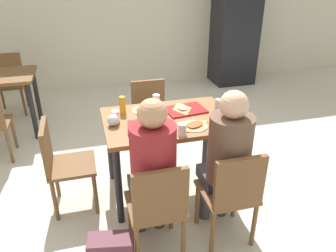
% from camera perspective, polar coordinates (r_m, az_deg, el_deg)
% --- Properties ---
extents(ground_plane, '(10.00, 10.00, 0.02)m').
position_cam_1_polar(ground_plane, '(3.33, 0.00, -10.90)').
color(ground_plane, beige).
extents(back_wall, '(10.00, 0.10, 2.80)m').
position_cam_1_polar(back_wall, '(5.83, -8.71, 20.27)').
color(back_wall, beige).
rests_on(back_wall, ground_plane).
extents(main_table, '(1.14, 0.78, 0.77)m').
position_cam_1_polar(main_table, '(2.97, 0.00, -0.53)').
color(main_table, brown).
rests_on(main_table, ground_plane).
extents(chair_near_left, '(0.40, 0.40, 0.84)m').
position_cam_1_polar(chair_near_left, '(2.38, -1.82, -13.49)').
color(chair_near_left, brown).
rests_on(chair_near_left, ground_plane).
extents(chair_near_right, '(0.40, 0.40, 0.84)m').
position_cam_1_polar(chair_near_right, '(2.54, 10.99, -11.12)').
color(chair_near_right, brown).
rests_on(chair_near_right, ground_plane).
extents(chair_far_side, '(0.40, 0.40, 0.84)m').
position_cam_1_polar(chair_far_side, '(3.73, -3.09, 2.33)').
color(chair_far_side, brown).
rests_on(chair_far_side, ground_plane).
extents(chair_left_end, '(0.40, 0.40, 0.84)m').
position_cam_1_polar(chair_left_end, '(2.99, -18.01, -5.69)').
color(chair_left_end, brown).
rests_on(chair_left_end, ground_plane).
extents(person_in_red, '(0.32, 0.42, 1.25)m').
position_cam_1_polar(person_in_red, '(2.34, -2.70, -6.74)').
color(person_in_red, '#383842').
rests_on(person_in_red, ground_plane).
extents(person_in_brown_jacket, '(0.32, 0.42, 1.25)m').
position_cam_1_polar(person_in_brown_jacket, '(2.50, 10.13, -4.79)').
color(person_in_brown_jacket, '#383842').
rests_on(person_in_brown_jacket, ground_plane).
extents(tray_red_near, '(0.39, 0.31, 0.02)m').
position_cam_1_polar(tray_red_near, '(2.76, -3.25, -0.13)').
color(tray_red_near, '#B21414').
rests_on(tray_red_near, main_table).
extents(tray_red_far, '(0.39, 0.30, 0.02)m').
position_cam_1_polar(tray_red_far, '(3.07, 3.02, 2.80)').
color(tray_red_far, '#B21414').
rests_on(tray_red_far, main_table).
extents(paper_plate_center, '(0.22, 0.22, 0.01)m').
position_cam_1_polar(paper_plate_center, '(3.08, -4.11, 2.73)').
color(paper_plate_center, white).
rests_on(paper_plate_center, main_table).
extents(paper_plate_near_edge, '(0.22, 0.22, 0.01)m').
position_cam_1_polar(paper_plate_near_edge, '(2.78, 4.54, -0.02)').
color(paper_plate_near_edge, white).
rests_on(paper_plate_near_edge, main_table).
extents(pizza_slice_a, '(0.27, 0.22, 0.02)m').
position_cam_1_polar(pizza_slice_a, '(2.78, -3.33, 0.45)').
color(pizza_slice_a, '#C68C47').
rests_on(pizza_slice_a, tray_red_near).
extents(pizza_slice_b, '(0.13, 0.21, 0.02)m').
position_cam_1_polar(pizza_slice_b, '(3.08, 2.44, 3.18)').
color(pizza_slice_b, tan).
rests_on(pizza_slice_b, tray_red_far).
extents(pizza_slice_c, '(0.23, 0.22, 0.02)m').
position_cam_1_polar(pizza_slice_c, '(3.06, -4.42, 2.80)').
color(pizza_slice_c, '#DBAD60').
rests_on(pizza_slice_c, paper_plate_center).
extents(pizza_slice_d, '(0.28, 0.25, 0.02)m').
position_cam_1_polar(pizza_slice_d, '(2.78, 4.65, 0.20)').
color(pizza_slice_d, tan).
rests_on(pizza_slice_d, paper_plate_near_edge).
extents(plastic_cup_a, '(0.07, 0.07, 0.10)m').
position_cam_1_polar(plastic_cup_a, '(3.19, -2.05, 4.58)').
color(plastic_cup_a, white).
rests_on(plastic_cup_a, main_table).
extents(plastic_cup_b, '(0.07, 0.07, 0.10)m').
position_cam_1_polar(plastic_cup_b, '(2.62, 2.49, -0.60)').
color(plastic_cup_b, white).
rests_on(plastic_cup_b, main_table).
extents(plastic_cup_c, '(0.07, 0.07, 0.10)m').
position_cam_1_polar(plastic_cup_c, '(2.88, -9.07, 1.72)').
color(plastic_cup_c, white).
rests_on(plastic_cup_c, main_table).
extents(soda_can, '(0.07, 0.07, 0.12)m').
position_cam_1_polar(soda_can, '(3.06, 8.68, 3.52)').
color(soda_can, '#B7BCC6').
rests_on(soda_can, main_table).
extents(condiment_bottle, '(0.06, 0.06, 0.16)m').
position_cam_1_polar(condiment_bottle, '(3.02, -7.86, 3.63)').
color(condiment_bottle, orange).
rests_on(condiment_bottle, main_table).
extents(foil_bundle, '(0.10, 0.10, 0.10)m').
position_cam_1_polar(foil_bundle, '(2.81, -9.45, 1.00)').
color(foil_bundle, silver).
rests_on(foil_bundle, main_table).
extents(drink_fridge, '(0.70, 0.60, 1.90)m').
position_cam_1_polar(drink_fridge, '(6.11, 11.45, 16.08)').
color(drink_fridge, black).
rests_on(drink_fridge, ground_plane).
extents(background_chair_far, '(0.40, 0.40, 0.84)m').
position_cam_1_polar(background_chair_far, '(5.34, -25.71, 7.33)').
color(background_chair_far, brown).
rests_on(background_chair_far, ground_plane).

